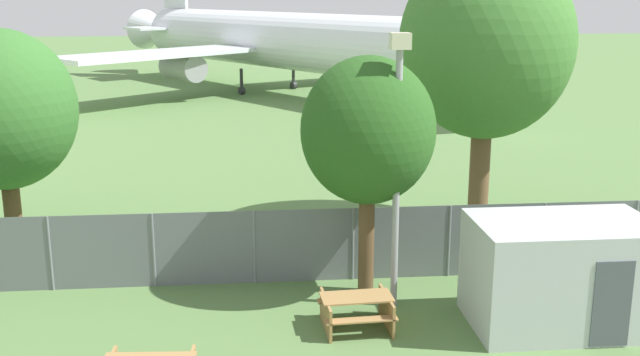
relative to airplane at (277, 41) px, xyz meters
name	(u,v)px	position (x,y,z in m)	size (l,w,h in m)	color
perimeter_fence	(254,247)	(-2.03, -36.72, -2.84)	(56.07, 0.07, 1.94)	slate
airplane	(277,41)	(0.00, 0.00, 0.00)	(28.94, 35.41, 11.84)	white
portable_cabin	(561,274)	(4.77, -39.85, -2.60)	(3.99, 2.51, 2.43)	silver
picnic_bench_open_grass	(356,308)	(0.20, -39.61, -3.34)	(1.66, 1.49, 0.76)	#A37A47
tree_near_hangar	(486,44)	(5.05, -32.76, 1.97)	(5.25, 5.25, 8.71)	brown
tree_behind_benches	(368,132)	(0.72, -37.59, 0.28)	(3.23, 3.23, 5.90)	brown
tree_far_right	(2,110)	(-9.14, -32.92, 0.20)	(4.21, 4.21, 6.35)	brown
light_mast	(398,140)	(1.26, -38.47, 0.23)	(0.44, 0.44, 6.45)	#99999E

